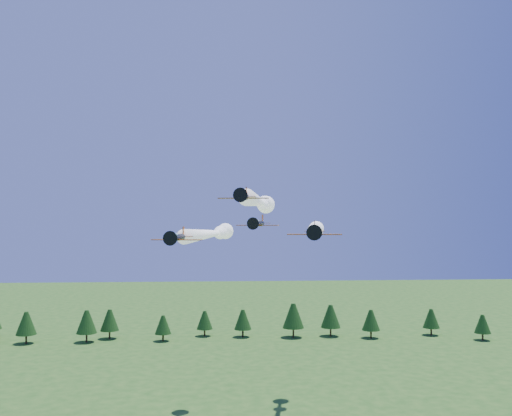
{
  "coord_description": "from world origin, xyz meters",
  "views": [
    {
      "loc": [
        -4.89,
        -89.66,
        41.23
      ],
      "look_at": [
        1.24,
        0.0,
        43.25
      ],
      "focal_mm": 40.0,
      "sensor_mm": 36.0,
      "label": 1
    }
  ],
  "objects": [
    {
      "name": "plane_left",
      "position": [
        -6.07,
        27.96,
        38.57
      ],
      "size": [
        14.16,
        48.58,
        3.7
      ],
      "rotation": [
        0.0,
        0.0,
        -0.19
      ],
      "color": "black",
      "rests_on": "ground"
    },
    {
      "name": "plane_slot",
      "position": [
        2.12,
        7.77,
        40.76
      ],
      "size": [
        7.39,
        8.21,
        2.6
      ],
      "rotation": [
        0.0,
        0.0,
        -0.29
      ],
      "color": "black",
      "rests_on": "ground"
    },
    {
      "name": "treeline",
      "position": [
        -13.12,
        110.86,
        6.66
      ],
      "size": [
        177.31,
        21.48,
        11.9
      ],
      "color": "#382314",
      "rests_on": "ground"
    },
    {
      "name": "plane_right",
      "position": [
        15.84,
        29.07,
        39.5
      ],
      "size": [
        15.72,
        59.33,
        3.7
      ],
      "rotation": [
        0.0,
        0.0,
        -0.18
      ],
      "color": "black",
      "rests_on": "ground"
    },
    {
      "name": "plane_lead",
      "position": [
        2.95,
        15.15,
        44.68
      ],
      "size": [
        12.01,
        45.17,
        3.7
      ],
      "rotation": [
        0.0,
        0.0,
        -0.16
      ],
      "color": "black",
      "rests_on": "ground"
    }
  ]
}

